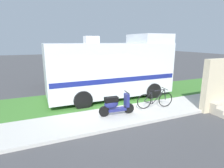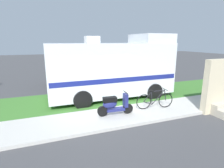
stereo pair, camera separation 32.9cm
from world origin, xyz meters
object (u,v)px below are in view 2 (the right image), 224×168
at_px(motorhome_rv, 113,68).
at_px(pickup_truck_near, 85,71).
at_px(bicycle, 155,100).
at_px(bottle_green, 222,99).
at_px(scooter, 114,105).

relative_size(motorhome_rv, pickup_truck_near, 1.21).
bearing_deg(bicycle, pickup_truck_near, 104.05).
bearing_deg(motorhome_rv, bottle_green, -31.45).
distance_m(motorhome_rv, bicycle, 3.07).
height_order(scooter, bicycle, scooter).
height_order(pickup_truck_near, bottle_green, pickup_truck_near).
bearing_deg(scooter, bottle_green, -3.03).
bearing_deg(scooter, pickup_truck_near, 87.50).
bearing_deg(bottle_green, pickup_truck_near, 127.24).
xyz_separation_m(motorhome_rv, bicycle, (1.08, -2.62, -1.18)).
height_order(bicycle, bottle_green, bicycle).
xyz_separation_m(motorhome_rv, bottle_green, (4.89, -2.99, -1.44)).
bearing_deg(pickup_truck_near, scooter, -92.50).
relative_size(scooter, bicycle, 0.87).
xyz_separation_m(scooter, bicycle, (2.03, 0.06, -0.07)).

